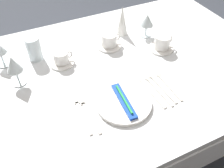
{
  "coord_description": "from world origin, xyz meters",
  "views": [
    {
      "loc": [
        -0.38,
        -0.86,
        1.55
      ],
      "look_at": [
        -0.03,
        -0.12,
        0.76
      ],
      "focal_mm": 39.26,
      "sensor_mm": 36.0,
      "label": 1
    }
  ],
  "objects": [
    {
      "name": "ground_plane",
      "position": [
        0.0,
        0.0,
        0.0
      ],
      "size": [
        6.0,
        6.0,
        0.0
      ],
      "primitive_type": "plane",
      "color": "#383D47"
    },
    {
      "name": "coffee_cup_far",
      "position": [
        0.35,
        0.03,
        0.79
      ],
      "size": [
        0.11,
        0.09,
        0.07
      ],
      "color": "white",
      "rests_on": "saucer_far"
    },
    {
      "name": "saucer_left",
      "position": [
        -0.19,
        0.15,
        0.74
      ],
      "size": [
        0.13,
        0.13,
        0.01
      ],
      "primitive_type": "cylinder",
      "color": "white",
      "rests_on": "dining_table"
    },
    {
      "name": "coffee_cup_right",
      "position": [
        0.1,
        0.18,
        0.79
      ],
      "size": [
        0.11,
        0.09,
        0.07
      ],
      "color": "white",
      "rests_on": "saucer_right"
    },
    {
      "name": "dining_table",
      "position": [
        0.0,
        0.0,
        0.66
      ],
      "size": [
        1.8,
        1.11,
        0.74
      ],
      "color": "white",
      "rests_on": "ground"
    },
    {
      "name": "fork_outer",
      "position": [
        -0.19,
        -0.22,
        0.74
      ],
      "size": [
        0.03,
        0.21,
        0.0
      ],
      "color": "beige",
      "rests_on": "dining_table"
    },
    {
      "name": "wine_glass_right",
      "position": [
        0.34,
        0.19,
        0.84
      ],
      "size": [
        0.08,
        0.08,
        0.14
      ],
      "color": "silver",
      "rests_on": "dining_table"
    },
    {
      "name": "toothbrush_package",
      "position": [
        -0.03,
        -0.24,
        0.77
      ],
      "size": [
        0.05,
        0.21,
        0.02
      ],
      "color": "blue",
      "rests_on": "dinner_plate"
    },
    {
      "name": "saucer_right",
      "position": [
        0.1,
        0.18,
        0.74
      ],
      "size": [
        0.14,
        0.14,
        0.01
      ],
      "primitive_type": "cylinder",
      "color": "white",
      "rests_on": "dining_table"
    },
    {
      "name": "dinner_knife",
      "position": [
        0.12,
        -0.23,
        0.74
      ],
      "size": [
        0.03,
        0.23,
        0.0
      ],
      "color": "beige",
      "rests_on": "dining_table"
    },
    {
      "name": "spoon_soup",
      "position": [
        0.15,
        -0.2,
        0.74
      ],
      "size": [
        0.03,
        0.23,
        0.01
      ],
      "color": "beige",
      "rests_on": "dining_table"
    },
    {
      "name": "napkin_folded",
      "position": [
        0.22,
        0.27,
        0.83
      ],
      "size": [
        0.06,
        0.06,
        0.18
      ],
      "primitive_type": "cone",
      "color": "white",
      "rests_on": "dining_table"
    },
    {
      "name": "saucer_far",
      "position": [
        0.35,
        0.03,
        0.74
      ],
      "size": [
        0.14,
        0.14,
        0.01
      ],
      "primitive_type": "cylinder",
      "color": "white",
      "rests_on": "dining_table"
    },
    {
      "name": "drink_tumbler",
      "position": [
        -0.3,
        0.25,
        0.8
      ],
      "size": [
        0.07,
        0.07,
        0.12
      ],
      "color": "silver",
      "rests_on": "dining_table"
    },
    {
      "name": "dinner_plate",
      "position": [
        -0.03,
        -0.24,
        0.75
      ],
      "size": [
        0.24,
        0.24,
        0.02
      ],
      "primitive_type": "cylinder",
      "color": "white",
      "rests_on": "dining_table"
    },
    {
      "name": "spoon_tea",
      "position": [
        0.21,
        -0.2,
        0.74
      ],
      "size": [
        0.03,
        0.21,
        0.01
      ],
      "color": "beige",
      "rests_on": "dining_table"
    },
    {
      "name": "spoon_dessert",
      "position": [
        0.18,
        -0.2,
        0.74
      ],
      "size": [
        0.03,
        0.22,
        0.01
      ],
      "color": "beige",
      "rests_on": "dining_table"
    },
    {
      "name": "wine_glass_left",
      "position": [
        -0.42,
        0.09,
        0.85
      ],
      "size": [
        0.07,
        0.07,
        0.16
      ],
      "color": "silver",
      "rests_on": "dining_table"
    },
    {
      "name": "coffee_cup_left",
      "position": [
        -0.19,
        0.15,
        0.78
      ],
      "size": [
        0.1,
        0.08,
        0.06
      ],
      "color": "white",
      "rests_on": "saucer_left"
    },
    {
      "name": "fork_inner",
      "position": [
        -0.21,
        -0.21,
        0.74
      ],
      "size": [
        0.02,
        0.22,
        0.0
      ],
      "color": "beige",
      "rests_on": "dining_table"
    }
  ]
}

